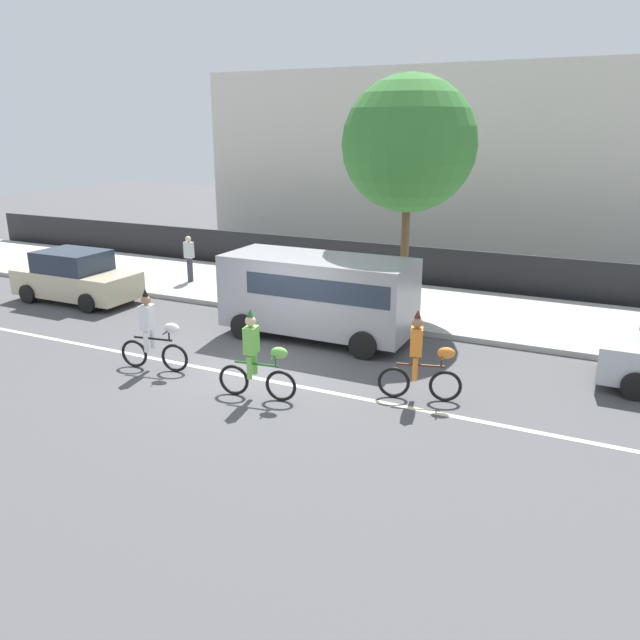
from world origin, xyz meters
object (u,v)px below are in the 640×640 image
(parked_van_grey, at_px, (321,291))
(parked_car_beige, at_px, (76,278))
(parade_cyclist_lime, at_px, (257,360))
(pedestrian_onlooker, at_px, (189,257))
(parade_cyclist_zebra, at_px, (153,335))
(parade_cyclist_orange, at_px, (421,361))

(parked_van_grey, bearing_deg, parked_car_beige, -179.55)
(parade_cyclist_lime, bearing_deg, pedestrian_onlooker, 134.49)
(parked_car_beige, bearing_deg, pedestrian_onlooker, 58.44)
(parade_cyclist_zebra, height_order, pedestrian_onlooker, parade_cyclist_zebra)
(parade_cyclist_zebra, distance_m, parked_van_grey, 4.50)
(parked_van_grey, xyz_separation_m, parked_car_beige, (-8.68, -0.07, -0.50))
(parade_cyclist_orange, bearing_deg, pedestrian_onlooker, 149.91)
(parade_cyclist_zebra, height_order, parked_car_beige, parade_cyclist_zebra)
(parade_cyclist_orange, distance_m, parked_car_beige, 12.53)
(pedestrian_onlooker, bearing_deg, parade_cyclist_zebra, -58.87)
(parade_cyclist_orange, bearing_deg, parade_cyclist_zebra, -170.31)
(parade_cyclist_zebra, distance_m, pedestrian_onlooker, 8.13)
(parade_cyclist_orange, distance_m, parked_van_grey, 4.50)
(parked_van_grey, xyz_separation_m, pedestrian_onlooker, (-6.66, 3.22, -0.27))
(parade_cyclist_zebra, xyz_separation_m, pedestrian_onlooker, (-4.20, 6.95, 0.17))
(parked_van_grey, bearing_deg, parade_cyclist_zebra, -123.38)
(parade_cyclist_lime, height_order, parked_car_beige, parade_cyclist_lime)
(parade_cyclist_orange, relative_size, parked_car_beige, 0.47)
(pedestrian_onlooker, bearing_deg, parked_van_grey, -25.77)
(parade_cyclist_zebra, relative_size, parade_cyclist_lime, 1.00)
(parade_cyclist_lime, bearing_deg, parked_van_grey, 97.16)
(parked_van_grey, bearing_deg, parade_cyclist_lime, -82.84)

